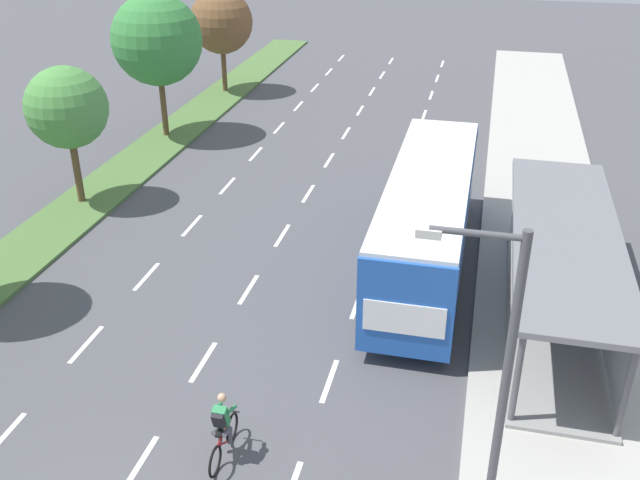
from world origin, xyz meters
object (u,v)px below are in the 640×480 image
(bus_shelter, at_px, (571,268))
(streetlight, at_px, (498,366))
(bus, at_px, (428,213))
(median_tree_fifth, at_px, (221,22))
(median_tree_fourth, at_px, (157,40))
(median_tree_third, at_px, (67,108))
(cyclist, at_px, (223,430))

(bus_shelter, relative_size, streetlight, 1.64)
(bus, distance_m, median_tree_fifth, 22.95)
(median_tree_fifth, bearing_deg, median_tree_fourth, -90.87)
(median_tree_fourth, height_order, streetlight, median_tree_fourth)
(bus_shelter, bearing_deg, median_tree_fifth, 131.00)
(bus, xyz_separation_m, median_tree_fourth, (-13.77, 10.24, 2.65))
(median_tree_third, height_order, median_tree_fourth, median_tree_fourth)
(cyclist, bearing_deg, bus_shelter, 43.57)
(bus_shelter, xyz_separation_m, median_tree_fifth, (-17.92, 20.62, 2.20))
(median_tree_third, bearing_deg, streetlight, -37.53)
(median_tree_fifth, relative_size, streetlight, 0.88)
(cyclist, xyz_separation_m, median_tree_fourth, (-10.29, 19.89, 3.93))
(median_tree_fifth, xyz_separation_m, streetlight, (15.81, -28.44, -0.18))
(bus_shelter, bearing_deg, streetlight, -105.08)
(median_tree_third, bearing_deg, bus_shelter, -13.74)
(bus_shelter, xyz_separation_m, streetlight, (-2.11, -7.83, 2.02))
(bus_shelter, height_order, median_tree_fourth, median_tree_fourth)
(cyclist, height_order, median_tree_third, median_tree_third)
(median_tree_third, relative_size, median_tree_fifth, 0.93)
(bus_shelter, distance_m, median_tree_fifth, 27.40)
(median_tree_fourth, xyz_separation_m, median_tree_fifth, (0.12, 8.10, -0.66))
(median_tree_third, relative_size, streetlight, 0.82)
(cyclist, distance_m, median_tree_third, 15.95)
(median_tree_third, bearing_deg, cyclist, -48.89)
(median_tree_fourth, bearing_deg, bus_shelter, -34.74)
(cyclist, xyz_separation_m, median_tree_third, (-10.29, 11.79, 3.10))
(bus_shelter, bearing_deg, median_tree_third, 166.26)
(median_tree_fourth, bearing_deg, streetlight, -51.93)
(bus_shelter, relative_size, cyclist, 5.85)
(bus_shelter, bearing_deg, median_tree_fourth, 145.26)
(median_tree_fourth, distance_m, median_tree_fifth, 8.13)
(median_tree_fifth, height_order, streetlight, streetlight)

